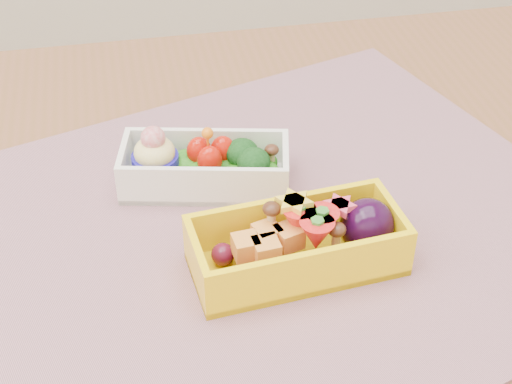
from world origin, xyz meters
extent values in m
cube|color=brown|center=(0.00, 0.00, 0.73)|extent=(1.20, 0.80, 0.04)
cube|color=#A2707A|center=(0.01, 0.03, 0.75)|extent=(0.67, 0.58, 0.00)
cube|color=white|center=(-0.01, 0.10, 0.77)|extent=(0.15, 0.09, 0.04)
ellipsoid|color=green|center=(-0.01, 0.10, 0.77)|extent=(0.14, 0.08, 0.02)
cylinder|color=#1E16A6|center=(-0.06, 0.11, 0.77)|extent=(0.04, 0.04, 0.03)
sphere|color=red|center=(-0.06, 0.11, 0.80)|extent=(0.02, 0.02, 0.02)
ellipsoid|color=#BA1407|center=(-0.02, 0.11, 0.78)|extent=(0.02, 0.02, 0.03)
ellipsoid|color=#BA1407|center=(-0.01, 0.09, 0.78)|extent=(0.02, 0.02, 0.03)
ellipsoid|color=#BA1407|center=(0.00, 0.10, 0.78)|extent=(0.02, 0.02, 0.03)
sphere|color=orange|center=(-0.01, 0.10, 0.81)|extent=(0.01, 0.01, 0.01)
ellipsoid|color=black|center=(0.02, 0.10, 0.78)|extent=(0.03, 0.03, 0.02)
ellipsoid|color=black|center=(0.03, 0.08, 0.78)|extent=(0.03, 0.03, 0.02)
ellipsoid|color=#3F2111|center=(0.04, 0.09, 0.79)|extent=(0.01, 0.01, 0.01)
cube|color=yellow|center=(0.04, -0.02, 0.77)|extent=(0.17, 0.09, 0.04)
ellipsoid|color=#500F24|center=(0.01, -0.03, 0.77)|extent=(0.09, 0.05, 0.02)
cube|color=orange|center=(0.02, -0.02, 0.78)|extent=(0.04, 0.04, 0.02)
cone|color=red|center=(0.04, -0.01, 0.79)|extent=(0.03, 0.03, 0.03)
cone|color=red|center=(0.06, -0.02, 0.79)|extent=(0.03, 0.03, 0.03)
cone|color=red|center=(0.05, -0.03, 0.79)|extent=(0.03, 0.03, 0.03)
cylinder|color=yellow|center=(0.04, 0.00, 0.80)|extent=(0.03, 0.03, 0.01)
cylinder|color=#E53F5B|center=(0.07, -0.01, 0.80)|extent=(0.03, 0.03, 0.01)
ellipsoid|color=#3F2111|center=(0.02, 0.00, 0.79)|extent=(0.01, 0.01, 0.01)
ellipsoid|color=#3F2111|center=(0.07, -0.03, 0.79)|extent=(0.01, 0.01, 0.01)
ellipsoid|color=black|center=(0.10, -0.01, 0.78)|extent=(0.04, 0.04, 0.05)
camera|label=1|loc=(-0.08, -0.44, 1.16)|focal=54.01mm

